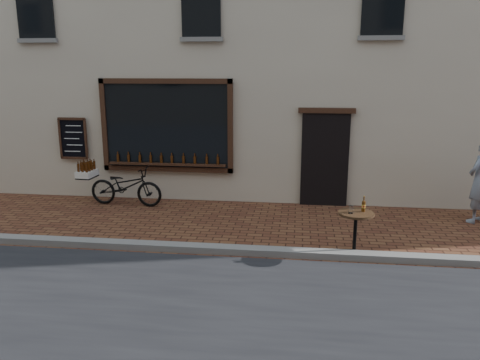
# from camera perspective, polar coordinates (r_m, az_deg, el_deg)

# --- Properties ---
(ground) EXTENTS (90.00, 90.00, 0.00)m
(ground) POSITION_cam_1_polar(r_m,az_deg,el_deg) (8.27, -2.27, -9.34)
(ground) COLOR #4C2618
(ground) RESTS_ON ground
(kerb) EXTENTS (90.00, 0.25, 0.12)m
(kerb) POSITION_cam_1_polar(r_m,az_deg,el_deg) (8.43, -2.05, -8.45)
(kerb) COLOR slate
(kerb) RESTS_ON ground
(shop_building) EXTENTS (28.00, 6.20, 10.00)m
(shop_building) POSITION_cam_1_polar(r_m,az_deg,el_deg) (14.18, 2.12, 20.74)
(shop_building) COLOR beige
(shop_building) RESTS_ON ground
(cargo_bicycle) EXTENTS (2.10, 0.75, 1.01)m
(cargo_bicycle) POSITION_cam_1_polar(r_m,az_deg,el_deg) (11.47, -13.90, -0.67)
(cargo_bicycle) COLOR black
(cargo_bicycle) RESTS_ON ground
(bistro_table) EXTENTS (0.62, 0.62, 1.06)m
(bistro_table) POSITION_cam_1_polar(r_m,az_deg,el_deg) (8.36, 13.92, -5.32)
(bistro_table) COLOR black
(bistro_table) RESTS_ON ground
(pedestrian) EXTENTS (0.79, 0.76, 1.82)m
(pedestrian) POSITION_cam_1_polar(r_m,az_deg,el_deg) (11.04, 27.26, -0.05)
(pedestrian) COLOR gray
(pedestrian) RESTS_ON ground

